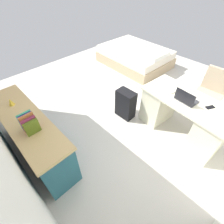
# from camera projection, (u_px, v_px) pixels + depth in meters

# --- Properties ---
(ground_plane) EXTENTS (5.86, 5.86, 0.00)m
(ground_plane) POSITION_uv_depth(u_px,v_px,m) (130.00, 101.00, 3.69)
(ground_plane) COLOR beige
(desk) EXTENTS (1.50, 0.80, 0.75)m
(desk) POSITION_uv_depth(u_px,v_px,m) (182.00, 116.00, 2.78)
(desk) COLOR beige
(desk) RESTS_ON ground_plane
(office_chair) EXTENTS (0.52, 0.52, 0.94)m
(office_chair) POSITION_uv_depth(u_px,v_px,m) (208.00, 96.00, 3.13)
(office_chair) COLOR black
(office_chair) RESTS_ON ground_plane
(credenza) EXTENTS (1.80, 0.48, 0.77)m
(credenza) POSITION_uv_depth(u_px,v_px,m) (32.00, 136.00, 2.48)
(credenza) COLOR #235B6B
(credenza) RESTS_ON ground_plane
(bed) EXTENTS (1.95, 1.46, 0.58)m
(bed) POSITION_uv_depth(u_px,v_px,m) (135.00, 56.00, 4.81)
(bed) COLOR tan
(bed) RESTS_ON ground_plane
(suitcase_black) EXTENTS (0.36, 0.22, 0.58)m
(suitcase_black) POSITION_uv_depth(u_px,v_px,m) (126.00, 104.00, 3.17)
(suitcase_black) COLOR black
(suitcase_black) RESTS_ON ground_plane
(laptop) EXTENTS (0.33, 0.25, 0.21)m
(laptop) POSITION_uv_depth(u_px,v_px,m) (186.00, 99.00, 2.48)
(laptop) COLOR #333338
(laptop) RESTS_ON desk
(computer_mouse) EXTENTS (0.07, 0.11, 0.03)m
(computer_mouse) POSITION_uv_depth(u_px,v_px,m) (172.00, 92.00, 2.67)
(computer_mouse) COLOR white
(computer_mouse) RESTS_ON desk
(cell_phone_near_laptop) EXTENTS (0.12, 0.15, 0.01)m
(cell_phone_near_laptop) POSITION_uv_depth(u_px,v_px,m) (210.00, 107.00, 2.41)
(cell_phone_near_laptop) COLOR black
(cell_phone_near_laptop) RESTS_ON desk
(book_row) EXTENTS (0.19, 0.17, 0.24)m
(book_row) POSITION_uv_depth(u_px,v_px,m) (29.00, 123.00, 2.00)
(book_row) COLOR #4E6319
(book_row) RESTS_ON credenza
(figurine_small) EXTENTS (0.08, 0.08, 0.11)m
(figurine_small) POSITION_uv_depth(u_px,v_px,m) (11.00, 102.00, 2.38)
(figurine_small) COLOR gold
(figurine_small) RESTS_ON credenza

